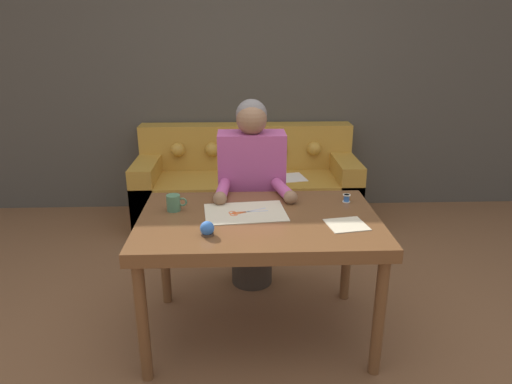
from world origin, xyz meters
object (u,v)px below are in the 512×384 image
Objects in this scene: person at (252,196)px; scissors at (241,213)px; thread_spool at (347,198)px; pin_cushion at (207,229)px; couch at (247,187)px; dining_table at (259,230)px; mug at (174,203)px.

person reaches higher than scissors.
pin_cushion is at bearing -151.32° from thread_spool.
couch is at bearing 90.73° from person.
couch is 1.19m from person.
dining_table is 28.50× the size of thread_spool.
scissors is at bearing -91.97° from couch.
couch is 1.71m from scissors.
mug reaches higher than thread_spool.
couch is 8.95× the size of scissors.
couch reaches higher than scissors.
couch is at bearing 83.36° from pin_cushion.
pin_cushion is at bearing -121.42° from scissors.
thread_spool reaches higher than dining_table.
scissors is 0.63m from thread_spool.
thread_spool is (0.98, 0.10, -0.02)m from mug.
person reaches higher than dining_table.
scissors is 4.86× the size of thread_spool.
couch reaches higher than dining_table.
pin_cushion is at bearing -140.76° from dining_table.
thread_spool is (0.54, -0.36, 0.11)m from person.
couch is 17.33× the size of mug.
couch is at bearing 88.03° from scissors.
dining_table is at bearing -33.32° from scissors.
thread_spool is (0.52, 0.21, 0.10)m from dining_table.
dining_table is 1.01× the size of person.
dining_table is 0.14m from scissors.
mug is 1.58× the size of pin_cushion.
thread_spool is (0.61, 0.15, 0.02)m from scissors.
dining_table is 5.86× the size of scissors.
couch is 43.52× the size of thread_spool.
mug is at bearing 171.54° from scissors.
couch reaches higher than mug.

